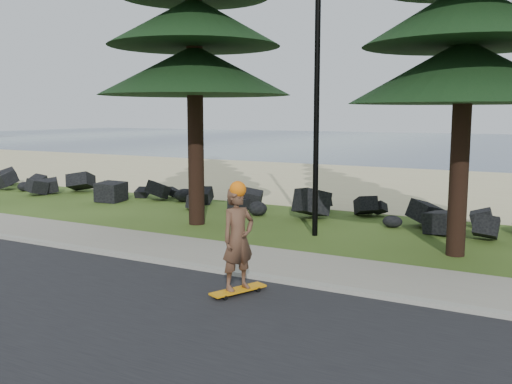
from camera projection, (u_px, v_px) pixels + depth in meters
ground at (254, 264)px, 11.75m from camera, size 160.00×160.00×0.00m
road at (95, 339)px, 7.84m from camera, size 160.00×7.00×0.02m
kerb at (231, 273)px, 10.96m from camera, size 160.00×0.20×0.10m
sidewalk at (259, 260)px, 11.91m from camera, size 160.00×2.00×0.08m
beach_sand at (418, 186)px, 24.33m from camera, size 160.00×15.00×0.01m
ocean at (505, 144)px, 56.00m from camera, size 160.00×58.00×0.01m
seawall_boulders at (347, 220)px, 16.61m from camera, size 60.00×2.40×1.10m
lamp_post at (317, 70)px, 13.95m from camera, size 0.25×0.14×8.14m
skateboarder at (238, 239)px, 9.61m from camera, size 0.64×1.07×1.95m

